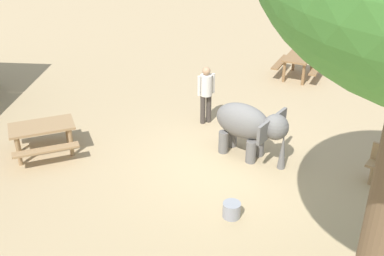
# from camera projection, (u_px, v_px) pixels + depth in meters

# --- Properties ---
(ground_plane) EXTENTS (60.00, 60.00, 0.00)m
(ground_plane) POSITION_uv_depth(u_px,v_px,m) (226.00, 165.00, 11.10)
(ground_plane) COLOR tan
(elephant) EXTENTS (1.64, 1.82, 1.32)m
(elephant) POSITION_uv_depth(u_px,v_px,m) (250.00, 125.00, 11.08)
(elephant) COLOR slate
(elephant) RESTS_ON ground_plane
(person_handler) EXTENTS (0.32, 0.45, 1.62)m
(person_handler) POSITION_uv_depth(u_px,v_px,m) (206.00, 91.00, 12.62)
(person_handler) COLOR #3F3833
(person_handler) RESTS_ON ground_plane
(picnic_table_near) EXTENTS (1.99, 2.00, 0.78)m
(picnic_table_near) POSITION_uv_depth(u_px,v_px,m) (42.00, 132.00, 11.30)
(picnic_table_near) COLOR #9E7A51
(picnic_table_near) RESTS_ON ground_plane
(picnic_table_far) EXTENTS (1.93, 1.92, 0.78)m
(picnic_table_far) POSITION_uv_depth(u_px,v_px,m) (299.00, 61.00, 15.76)
(picnic_table_far) COLOR olive
(picnic_table_far) RESTS_ON ground_plane
(feed_bucket) EXTENTS (0.36, 0.36, 0.32)m
(feed_bucket) POSITION_uv_depth(u_px,v_px,m) (232.00, 210.00, 9.34)
(feed_bucket) COLOR gray
(feed_bucket) RESTS_ON ground_plane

